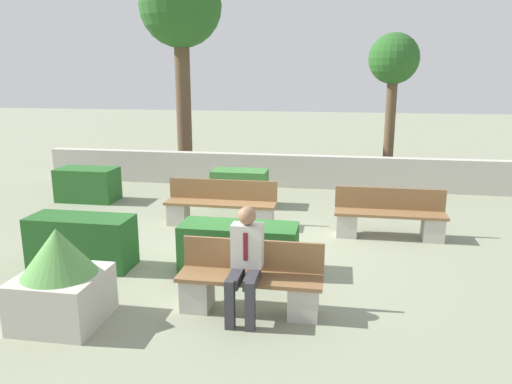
{
  "coord_description": "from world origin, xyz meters",
  "views": [
    {
      "loc": [
        1.59,
        -7.79,
        2.94
      ],
      "look_at": [
        0.16,
        0.5,
        0.9
      ],
      "focal_mm": 35.0,
      "sensor_mm": 36.0,
      "label": 1
    }
  ],
  "objects": [
    {
      "name": "hedge_block_mid_left",
      "position": [
        -2.28,
        -1.1,
        0.4
      ],
      "size": [
        1.58,
        0.63,
        0.8
      ],
      "color": "#235623",
      "rests_on": "ground_plane"
    },
    {
      "name": "hedge_block_near_left",
      "position": [
        0.13,
        -0.83,
        0.36
      ],
      "size": [
        1.76,
        0.66,
        0.71
      ],
      "color": "#286028",
      "rests_on": "ground_plane"
    },
    {
      "name": "perimeter_wall",
      "position": [
        0.0,
        4.89,
        0.42
      ],
      "size": [
        12.65,
        0.3,
        0.84
      ],
      "color": "#B7B2A8",
      "rests_on": "ground_plane"
    },
    {
      "name": "hedge_block_near_right",
      "position": [
        -0.62,
        2.86,
        0.4
      ],
      "size": [
        1.22,
        0.65,
        0.81
      ],
      "color": "#3D7A38",
      "rests_on": "ground_plane"
    },
    {
      "name": "tree_leftmost",
      "position": [
        -2.97,
        6.3,
        4.57
      ],
      "size": [
        2.3,
        2.3,
        5.88
      ],
      "color": "brown",
      "rests_on": "ground_plane"
    },
    {
      "name": "planter_corner_left",
      "position": [
        -1.62,
        -2.78,
        0.56
      ],
      "size": [
        0.96,
        0.96,
        1.18
      ],
      "color": "#B7B2A8",
      "rests_on": "ground_plane"
    },
    {
      "name": "tree_center_left",
      "position": [
        2.85,
        5.97,
        3.11
      ],
      "size": [
        1.31,
        1.31,
        3.92
      ],
      "color": "brown",
      "rests_on": "ground_plane"
    },
    {
      "name": "bench_left_side",
      "position": [
        -0.68,
        1.32,
        0.35
      ],
      "size": [
        2.16,
        0.48,
        0.87
      ],
      "rotation": [
        0.0,
        0.0,
        0.0
      ],
      "color": "brown",
      "rests_on": "ground_plane"
    },
    {
      "name": "bench_right_side",
      "position": [
        2.5,
        1.14,
        0.34
      ],
      "size": [
        1.97,
        0.48,
        0.87
      ],
      "rotation": [
        0.0,
        0.0,
        0.14
      ],
      "color": "brown",
      "rests_on": "ground_plane"
    },
    {
      "name": "ground_plane",
      "position": [
        0.0,
        0.0,
        0.0
      ],
      "size": [
        60.0,
        60.0,
        0.0
      ],
      "primitive_type": "plane",
      "color": "gray"
    },
    {
      "name": "bench_front",
      "position": [
        0.54,
        -2.12,
        0.34
      ],
      "size": [
        1.81,
        0.49,
        0.87
      ],
      "color": "brown",
      "rests_on": "ground_plane"
    },
    {
      "name": "person_seated_man",
      "position": [
        0.51,
        -2.26,
        0.76
      ],
      "size": [
        0.38,
        0.63,
        1.37
      ],
      "color": "#333338",
      "rests_on": "ground_plane"
    },
    {
      "name": "hedge_block_mid_right",
      "position": [
        -4.19,
        2.68,
        0.38
      ],
      "size": [
        1.34,
        0.75,
        0.76
      ],
      "color": "#286028",
      "rests_on": "ground_plane"
    }
  ]
}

